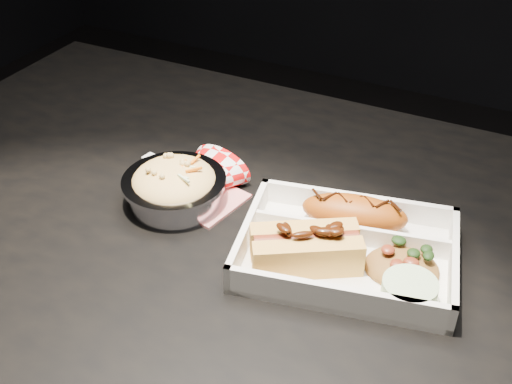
% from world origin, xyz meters
% --- Properties ---
extents(dining_table, '(1.20, 0.80, 0.75)m').
position_xyz_m(dining_table, '(0.00, 0.00, 0.66)').
color(dining_table, black).
rests_on(dining_table, ground).
extents(food_tray, '(0.28, 0.23, 0.04)m').
position_xyz_m(food_tray, '(0.13, 0.01, 0.76)').
color(food_tray, white).
rests_on(food_tray, dining_table).
extents(fried_pastry, '(0.14, 0.08, 0.04)m').
position_xyz_m(fried_pastry, '(0.12, 0.06, 0.78)').
color(fried_pastry, '#9E480F').
rests_on(fried_pastry, food_tray).
extents(hotdog, '(0.14, 0.11, 0.06)m').
position_xyz_m(hotdog, '(0.09, -0.02, 0.78)').
color(hotdog, '#E9AD4F').
rests_on(hotdog, food_tray).
extents(fried_rice_mound, '(0.10, 0.09, 0.03)m').
position_xyz_m(fried_rice_mound, '(0.19, 0.01, 0.77)').
color(fried_rice_mound, '#925F2A').
rests_on(fried_rice_mound, food_tray).
extents(cupcake_liner, '(0.06, 0.06, 0.03)m').
position_xyz_m(cupcake_liner, '(0.21, -0.03, 0.77)').
color(cupcake_liner, beige).
rests_on(cupcake_liner, food_tray).
extents(foil_coleslaw_cup, '(0.14, 0.14, 0.07)m').
position_xyz_m(foil_coleslaw_cup, '(-0.12, 0.02, 0.78)').
color(foil_coleslaw_cup, silver).
rests_on(foil_coleslaw_cup, dining_table).
extents(napkin_fork, '(0.17, 0.13, 0.10)m').
position_xyz_m(napkin_fork, '(-0.10, 0.05, 0.77)').
color(napkin_fork, red).
rests_on(napkin_fork, dining_table).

